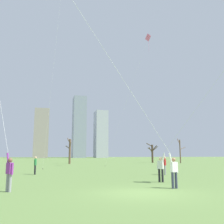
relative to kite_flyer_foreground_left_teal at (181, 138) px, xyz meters
name	(u,v)px	position (x,y,z in m)	size (l,w,h in m)	color
ground_plane	(143,193)	(-3.97, -3.46, -2.83)	(400.00, 400.00, 0.00)	#5B7A3D
kite_flyer_foreground_left_teal	(181,138)	(0.00, 0.00, 0.00)	(5.55, 4.54, 10.25)	black
kite_flyer_foreground_right_blue	(5,144)	(-10.63, -0.18, -0.47)	(4.49, 12.32, 13.88)	gray
kite_flyer_midfield_left_yellow	(150,130)	(-3.23, -2.59, 0.22)	(7.95, 1.78, 11.74)	#33384C
bystander_strolling_midfield	(35,164)	(-9.39, 9.83, -1.92)	(0.24, 0.51, 1.62)	black
bystander_far_off_by_trees	(165,165)	(1.93, 6.48, -1.92)	(0.31, 0.48, 1.62)	gray
distant_kite_drifting_right_pink	(145,47)	(5.97, 20.57, 15.74)	(5.98, 5.89, 20.57)	pink
bare_tree_right_of_center	(152,152)	(14.74, 39.47, -0.50)	(2.69, 1.16, 4.43)	#423326
bare_tree_left_of_center	(70,150)	(-3.92, 37.19, -0.19)	(1.03, 2.27, 5.15)	brown
bare_tree_center	(180,150)	(19.74, 35.86, -0.11)	(1.81, 1.67, 5.38)	brown
skyline_slender_spire	(79,127)	(10.68, 143.93, 15.98)	(7.69, 11.42, 37.62)	gray
skyline_wide_slab	(101,134)	(24.67, 144.82, 11.85)	(7.52, 10.64, 29.34)	#9EA3AD
skyline_tall_tower	(41,133)	(-11.63, 138.15, 11.23)	(8.12, 9.04, 28.11)	gray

